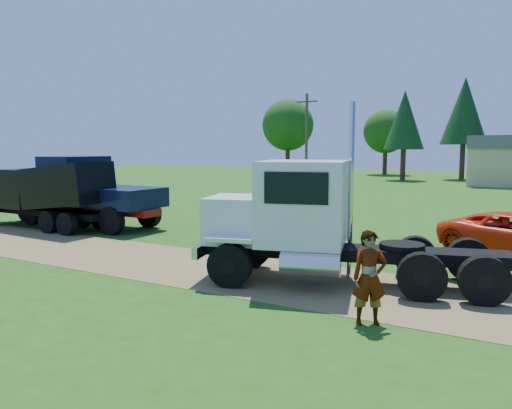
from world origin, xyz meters
The scene contains 9 objects.
ground centered at (0.00, 0.00, 0.00)m, with size 140.00×140.00×0.00m, color #284E11.
dirt_track centered at (0.00, 0.00, 0.01)m, with size 120.00×4.20×0.01m, color brown.
white_semi_tractor centered at (1.43, 0.19, 1.66)m, with size 8.20×4.55×4.85m.
black_dump_truck centered at (-12.26, 2.70, 1.67)m, with size 7.02×2.17×3.04m.
navy_truck centered at (-11.40, 4.01, 1.64)m, with size 7.51×2.74×3.21m.
spectator_a centered at (3.91, -2.25, 0.98)m, with size 0.71×0.47×1.95m, color #999999.
spectator_b centered at (-0.44, 5.06, 0.94)m, with size 0.91×0.71×1.87m, color #999999.
tan_shed centered at (4.00, 40.00, 2.42)m, with size 6.20×5.40×4.70m.
tree_row centered at (1.98, 48.86, 6.36)m, with size 55.85×15.73×11.32m.
Camera 1 is at (6.81, -12.04, 3.63)m, focal length 35.00 mm.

